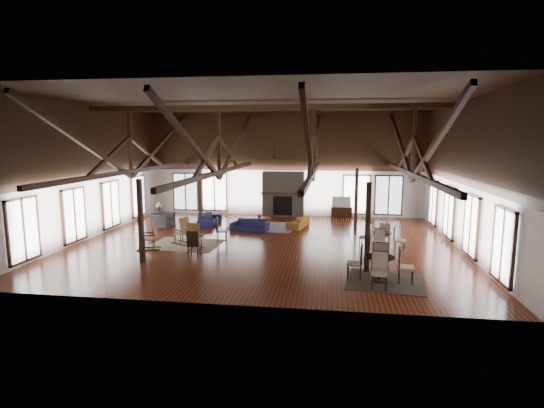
# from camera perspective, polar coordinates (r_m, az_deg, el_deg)

# --- Properties ---
(floor) EXTENTS (16.00, 16.00, 0.00)m
(floor) POSITION_cam_1_polar(r_m,az_deg,el_deg) (18.43, -0.87, -5.26)
(floor) COLOR #592B12
(floor) RESTS_ON ground
(ceiling) EXTENTS (16.00, 14.00, 0.02)m
(ceiling) POSITION_cam_1_polar(r_m,az_deg,el_deg) (17.96, -0.91, 13.66)
(ceiling) COLOR black
(ceiling) RESTS_ON wall_back
(wall_back) EXTENTS (16.00, 0.02, 6.00)m
(wall_back) POSITION_cam_1_polar(r_m,az_deg,el_deg) (24.87, 1.63, 5.35)
(wall_back) COLOR silver
(wall_back) RESTS_ON floor
(wall_front) EXTENTS (16.00, 0.02, 6.00)m
(wall_front) POSITION_cam_1_polar(r_m,az_deg,el_deg) (11.12, -6.50, 1.20)
(wall_front) COLOR silver
(wall_front) RESTS_ON floor
(wall_left) EXTENTS (0.02, 14.00, 6.00)m
(wall_left) POSITION_cam_1_polar(r_m,az_deg,el_deg) (20.75, -23.33, 3.99)
(wall_left) COLOR silver
(wall_left) RESTS_ON floor
(wall_right) EXTENTS (0.02, 14.00, 6.00)m
(wall_right) POSITION_cam_1_polar(r_m,az_deg,el_deg) (18.48, 24.48, 3.43)
(wall_right) COLOR silver
(wall_right) RESTS_ON floor
(roof_truss) EXTENTS (15.60, 14.07, 3.14)m
(roof_truss) POSITION_cam_1_polar(r_m,az_deg,el_deg) (17.89, -0.90, 7.36)
(roof_truss) COLOR black
(roof_truss) RESTS_ON wall_back
(post_grid) EXTENTS (8.16, 7.16, 3.05)m
(post_grid) POSITION_cam_1_polar(r_m,az_deg,el_deg) (18.12, -0.88, -0.58)
(post_grid) COLOR black
(post_grid) RESTS_ON floor
(fireplace) EXTENTS (2.50, 0.69, 2.60)m
(fireplace) POSITION_cam_1_polar(r_m,az_deg,el_deg) (24.70, 1.52, 1.34)
(fireplace) COLOR #6C5F52
(fireplace) RESTS_ON floor
(ceiling_fan) EXTENTS (1.60, 1.60, 0.75)m
(ceiling_fan) POSITION_cam_1_polar(r_m,az_deg,el_deg) (16.84, 0.27, 6.28)
(ceiling_fan) COLOR black
(ceiling_fan) RESTS_ON roof_truss
(sofa_navy_front) EXTENTS (1.96, 1.08, 0.54)m
(sofa_navy_front) POSITION_cam_1_polar(r_m,az_deg,el_deg) (20.84, -3.03, -2.87)
(sofa_navy_front) COLOR #16153A
(sofa_navy_front) RESTS_ON floor
(sofa_navy_left) EXTENTS (1.96, 0.79, 0.57)m
(sofa_navy_left) POSITION_cam_1_polar(r_m,az_deg,el_deg) (22.51, -8.35, -2.05)
(sofa_navy_left) COLOR #171A40
(sofa_navy_left) RESTS_ON floor
(sofa_orange) EXTENTS (1.90, 1.11, 0.52)m
(sofa_orange) POSITION_cam_1_polar(r_m,az_deg,el_deg) (21.69, 3.51, -2.45)
(sofa_orange) COLOR #90551B
(sofa_orange) RESTS_ON floor
(coffee_table) EXTENTS (1.18, 0.64, 0.44)m
(coffee_table) POSITION_cam_1_polar(r_m,az_deg,el_deg) (21.99, -1.68, -1.95)
(coffee_table) COLOR brown
(coffee_table) RESTS_ON floor
(vase) EXTENTS (0.23, 0.23, 0.19)m
(vase) POSITION_cam_1_polar(r_m,az_deg,el_deg) (21.97, -1.71, -1.56)
(vase) COLOR #B2B2B2
(vase) RESTS_ON coffee_table
(armchair) EXTENTS (1.16, 1.04, 0.70)m
(armchair) POSITION_cam_1_polar(r_m,az_deg,el_deg) (22.39, -14.51, -2.14)
(armchair) COLOR #2F2F32
(armchair) RESTS_ON floor
(side_table_lamp) EXTENTS (0.47, 0.47, 1.20)m
(side_table_lamp) POSITION_cam_1_polar(r_m,az_deg,el_deg) (23.25, -14.92, -1.49)
(side_table_lamp) COLOR black
(side_table_lamp) RESTS_ON floor
(rocking_chair_a) EXTENTS (1.02, 0.87, 1.17)m
(rocking_chair_a) POSITION_cam_1_polar(r_m,az_deg,el_deg) (18.51, -11.86, -3.64)
(rocking_chair_a) COLOR olive
(rocking_chair_a) RESTS_ON floor
(rocking_chair_b) EXTENTS (0.54, 0.93, 1.16)m
(rocking_chair_b) POSITION_cam_1_polar(r_m,az_deg,el_deg) (17.28, -10.42, -4.48)
(rocking_chair_b) COLOR olive
(rocking_chair_b) RESTS_ON floor
(rocking_chair_c) EXTENTS (1.00, 0.71, 1.17)m
(rocking_chair_c) POSITION_cam_1_polar(r_m,az_deg,el_deg) (17.95, -15.91, -4.17)
(rocking_chair_c) COLOR olive
(rocking_chair_c) RESTS_ON floor
(side_chair_a) EXTENTS (0.51, 0.51, 1.08)m
(side_chair_a) POSITION_cam_1_polar(r_m,az_deg,el_deg) (18.63, -7.08, -3.19)
(side_chair_a) COLOR black
(side_chair_a) RESTS_ON floor
(side_chair_b) EXTENTS (0.46, 0.46, 1.06)m
(side_chair_b) POSITION_cam_1_polar(r_m,az_deg,el_deg) (16.27, -10.53, -5.06)
(side_chair_b) COLOR black
(side_chair_b) RESTS_ON floor
(cafe_table_near) EXTENTS (2.13, 2.13, 1.10)m
(cafe_table_near) POSITION_cam_1_polar(r_m,az_deg,el_deg) (13.95, 14.32, -7.79)
(cafe_table_near) COLOR black
(cafe_table_near) RESTS_ON floor
(cafe_table_far) EXTENTS (1.88, 1.88, 0.96)m
(cafe_table_far) POSITION_cam_1_polar(r_m,az_deg,el_deg) (17.89, 14.58, -4.39)
(cafe_table_far) COLOR black
(cafe_table_far) RESTS_ON floor
(cup_near) EXTENTS (0.14, 0.14, 0.09)m
(cup_near) POSITION_cam_1_polar(r_m,az_deg,el_deg) (13.83, 14.26, -6.69)
(cup_near) COLOR #B2B2B2
(cup_near) RESTS_ON cafe_table_near
(cup_far) EXTENTS (0.13, 0.13, 0.09)m
(cup_far) POSITION_cam_1_polar(r_m,az_deg,el_deg) (17.78, 14.39, -3.62)
(cup_far) COLOR #B2B2B2
(cup_far) RESTS_ON cafe_table_far
(tv_console) EXTENTS (1.18, 0.44, 0.59)m
(tv_console) POSITION_cam_1_polar(r_m,az_deg,el_deg) (24.78, 9.33, -1.07)
(tv_console) COLOR black
(tv_console) RESTS_ON floor
(television) EXTENTS (1.06, 0.18, 0.61)m
(television) POSITION_cam_1_polar(r_m,az_deg,el_deg) (24.68, 9.31, 0.30)
(television) COLOR #B2B2B2
(television) RESTS_ON tv_console
(rug_tan) EXTENTS (3.02, 2.43, 0.01)m
(rug_tan) POSITION_cam_1_polar(r_m,az_deg,el_deg) (18.54, -11.56, -5.34)
(rug_tan) COLOR tan
(rug_tan) RESTS_ON floor
(rug_navy) EXTENTS (3.54, 2.75, 0.01)m
(rug_navy) POSITION_cam_1_polar(r_m,az_deg,el_deg) (21.84, -1.41, -3.04)
(rug_navy) COLOR #192447
(rug_navy) RESTS_ON floor
(rug_dark) EXTENTS (2.68, 2.50, 0.01)m
(rug_dark) POSITION_cam_1_polar(r_m,az_deg,el_deg) (14.06, 15.04, -10.01)
(rug_dark) COLOR black
(rug_dark) RESTS_ON floor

